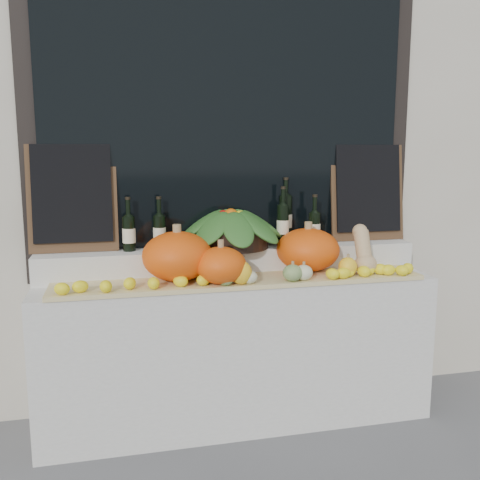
% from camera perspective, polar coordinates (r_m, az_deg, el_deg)
% --- Properties ---
extents(storefront_facade, '(7.00, 0.94, 4.50)m').
position_cam_1_polar(storefront_facade, '(3.82, -2.87, 18.96)').
color(storefront_facade, beige).
rests_on(storefront_facade, ground).
extents(display_sill, '(2.30, 0.55, 0.88)m').
position_cam_1_polar(display_sill, '(3.28, -0.30, -11.58)').
color(display_sill, silver).
rests_on(display_sill, ground).
extents(rear_tier, '(2.30, 0.25, 0.16)m').
position_cam_1_polar(rear_tier, '(3.27, -0.90, -2.12)').
color(rear_tier, silver).
rests_on(rear_tier, display_sill).
extents(straw_bedding, '(2.10, 0.32, 0.02)m').
position_cam_1_polar(straw_bedding, '(3.03, 0.22, -4.40)').
color(straw_bedding, tan).
rests_on(straw_bedding, display_sill).
extents(pumpkin_left, '(0.44, 0.44, 0.28)m').
position_cam_1_polar(pumpkin_left, '(2.98, -6.69, -1.72)').
color(pumpkin_left, '#F4570C').
rests_on(pumpkin_left, straw_bedding).
extents(pumpkin_right, '(0.50, 0.50, 0.26)m').
position_cam_1_polar(pumpkin_right, '(3.23, 7.25, -1.03)').
color(pumpkin_right, '#F4570C').
rests_on(pumpkin_right, straw_bedding).
extents(pumpkin_center, '(0.35, 0.35, 0.20)m').
position_cam_1_polar(pumpkin_center, '(2.90, -2.05, -2.71)').
color(pumpkin_center, '#F4570C').
rests_on(pumpkin_center, straw_bedding).
extents(butternut_squash, '(0.13, 0.20, 0.28)m').
position_cam_1_polar(butternut_squash, '(3.23, 13.05, -1.23)').
color(butternut_squash, tan).
rests_on(butternut_squash, straw_bedding).
extents(decorative_gourds, '(0.83, 0.15, 0.15)m').
position_cam_1_polar(decorative_gourds, '(2.96, 4.16, -3.47)').
color(decorative_gourds, '#275F1C').
rests_on(decorative_gourds, straw_bedding).
extents(lemon_heap, '(2.20, 0.16, 0.06)m').
position_cam_1_polar(lemon_heap, '(2.91, 0.72, -4.07)').
color(lemon_heap, yellow).
rests_on(lemon_heap, straw_bedding).
extents(produce_bowl, '(0.68, 0.68, 0.25)m').
position_cam_1_polar(produce_bowl, '(3.22, -0.97, 1.30)').
color(produce_bowl, black).
rests_on(produce_bowl, rear_tier).
extents(wine_bottle_far_left, '(0.08, 0.08, 0.32)m').
position_cam_1_polar(wine_bottle_far_left, '(3.18, -11.76, 0.75)').
color(wine_bottle_far_left, black).
rests_on(wine_bottle_far_left, rear_tier).
extents(wine_bottle_near_left, '(0.08, 0.08, 0.32)m').
position_cam_1_polar(wine_bottle_near_left, '(3.19, -8.58, 0.86)').
color(wine_bottle_near_left, black).
rests_on(wine_bottle_near_left, rear_tier).
extents(wine_bottle_tall, '(0.08, 0.08, 0.41)m').
position_cam_1_polar(wine_bottle_tall, '(3.40, 4.87, 2.29)').
color(wine_bottle_tall, black).
rests_on(wine_bottle_tall, rear_tier).
extents(wine_bottle_near_right, '(0.08, 0.08, 0.36)m').
position_cam_1_polar(wine_bottle_near_right, '(3.31, 4.59, 1.67)').
color(wine_bottle_near_right, black).
rests_on(wine_bottle_near_right, rear_tier).
extents(wine_bottle_far_right, '(0.08, 0.08, 0.31)m').
position_cam_1_polar(wine_bottle_far_right, '(3.36, 7.92, 1.28)').
color(wine_bottle_far_right, black).
rests_on(wine_bottle_far_right, rear_tier).
extents(chalkboard_left, '(0.50, 0.11, 0.62)m').
position_cam_1_polar(chalkboard_left, '(3.22, -17.45, 4.48)').
color(chalkboard_left, '#4C331E').
rests_on(chalkboard_left, rear_tier).
extents(chalkboard_right, '(0.50, 0.11, 0.62)m').
position_cam_1_polar(chalkboard_right, '(3.58, 13.46, 5.14)').
color(chalkboard_right, '#4C331E').
rests_on(chalkboard_right, rear_tier).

